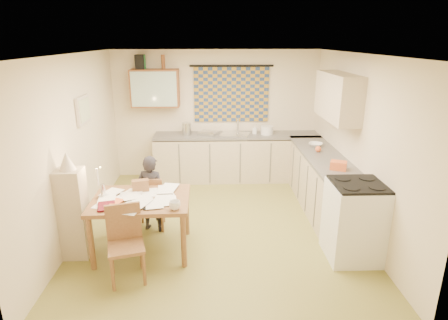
{
  "coord_description": "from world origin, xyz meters",
  "views": [
    {
      "loc": [
        -0.09,
        -5.09,
        2.69
      ],
      "look_at": [
        0.09,
        0.2,
        0.97
      ],
      "focal_mm": 30.0,
      "sensor_mm": 36.0,
      "label": 1
    }
  ],
  "objects_px": {
    "counter_back": "(239,157)",
    "chair_far": "(152,212)",
    "shelf_stand": "(74,214)",
    "person": "(152,194)",
    "counter_right": "(326,187)",
    "stove": "(355,221)",
    "dining_table": "(143,224)"
  },
  "relations": [
    {
      "from": "counter_back",
      "to": "chair_far",
      "type": "xyz_separation_m",
      "value": [
        -1.44,
        -2.0,
        -0.19
      ]
    },
    {
      "from": "counter_back",
      "to": "shelf_stand",
      "type": "height_order",
      "value": "shelf_stand"
    },
    {
      "from": "counter_back",
      "to": "person",
      "type": "relative_size",
      "value": 2.89
    },
    {
      "from": "counter_right",
      "to": "shelf_stand",
      "type": "relative_size",
      "value": 2.5
    },
    {
      "from": "stove",
      "to": "counter_back",
      "type": "bearing_deg",
      "value": 113.72
    },
    {
      "from": "stove",
      "to": "person",
      "type": "distance_m",
      "value": 2.79
    },
    {
      "from": "chair_far",
      "to": "person",
      "type": "relative_size",
      "value": 0.73
    },
    {
      "from": "counter_right",
      "to": "stove",
      "type": "bearing_deg",
      "value": -90.0
    },
    {
      "from": "counter_back",
      "to": "stove",
      "type": "distance_m",
      "value": 3.12
    },
    {
      "from": "counter_back",
      "to": "stove",
      "type": "bearing_deg",
      "value": -66.28
    },
    {
      "from": "counter_back",
      "to": "counter_right",
      "type": "height_order",
      "value": "same"
    },
    {
      "from": "chair_far",
      "to": "person",
      "type": "distance_m",
      "value": 0.32
    },
    {
      "from": "counter_back",
      "to": "person",
      "type": "distance_m",
      "value": 2.49
    },
    {
      "from": "person",
      "to": "shelf_stand",
      "type": "distance_m",
      "value": 1.1
    },
    {
      "from": "stove",
      "to": "chair_far",
      "type": "distance_m",
      "value": 2.83
    },
    {
      "from": "stove",
      "to": "shelf_stand",
      "type": "distance_m",
      "value": 3.54
    },
    {
      "from": "counter_back",
      "to": "person",
      "type": "xyz_separation_m",
      "value": [
        -1.41,
        -2.04,
        0.12
      ]
    },
    {
      "from": "counter_back",
      "to": "person",
      "type": "height_order",
      "value": "person"
    },
    {
      "from": "counter_back",
      "to": "stove",
      "type": "height_order",
      "value": "stove"
    },
    {
      "from": "dining_table",
      "to": "chair_far",
      "type": "relative_size",
      "value": 1.5
    },
    {
      "from": "stove",
      "to": "shelf_stand",
      "type": "relative_size",
      "value": 0.86
    },
    {
      "from": "dining_table",
      "to": "stove",
      "type": "bearing_deg",
      "value": -6.07
    },
    {
      "from": "counter_right",
      "to": "chair_far",
      "type": "relative_size",
      "value": 3.56
    },
    {
      "from": "stove",
      "to": "chair_far",
      "type": "height_order",
      "value": "stove"
    },
    {
      "from": "stove",
      "to": "dining_table",
      "type": "distance_m",
      "value": 2.72
    },
    {
      "from": "shelf_stand",
      "to": "chair_far",
      "type": "bearing_deg",
      "value": 39.84
    },
    {
      "from": "dining_table",
      "to": "person",
      "type": "bearing_deg",
      "value": 84.66
    },
    {
      "from": "counter_back",
      "to": "counter_right",
      "type": "xyz_separation_m",
      "value": [
        1.25,
        -1.61,
        -0.0
      ]
    },
    {
      "from": "stove",
      "to": "chair_far",
      "type": "relative_size",
      "value": 1.23
    },
    {
      "from": "counter_back",
      "to": "dining_table",
      "type": "distance_m",
      "value": 2.99
    },
    {
      "from": "counter_right",
      "to": "shelf_stand",
      "type": "xyz_separation_m",
      "value": [
        -3.54,
        -1.1,
        0.14
      ]
    },
    {
      "from": "counter_back",
      "to": "person",
      "type": "bearing_deg",
      "value": -124.59
    }
  ]
}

